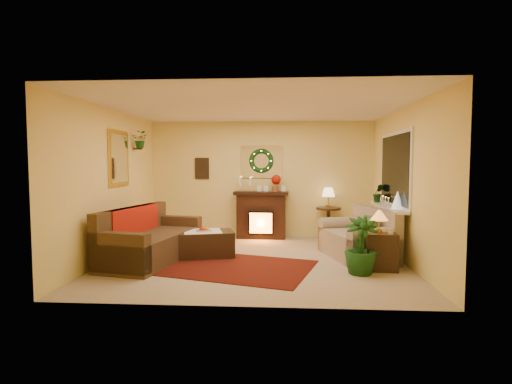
# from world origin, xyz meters

# --- Properties ---
(floor) EXTENTS (5.00, 5.00, 0.00)m
(floor) POSITION_xyz_m (0.00, 0.00, 0.00)
(floor) COLOR beige
(floor) RESTS_ON ground
(ceiling) EXTENTS (5.00, 5.00, 0.00)m
(ceiling) POSITION_xyz_m (0.00, 0.00, 2.60)
(ceiling) COLOR white
(ceiling) RESTS_ON ground
(wall_back) EXTENTS (5.00, 5.00, 0.00)m
(wall_back) POSITION_xyz_m (0.00, 2.25, 1.30)
(wall_back) COLOR #EFD88C
(wall_back) RESTS_ON ground
(wall_front) EXTENTS (5.00, 5.00, 0.00)m
(wall_front) POSITION_xyz_m (0.00, -2.25, 1.30)
(wall_front) COLOR #EFD88C
(wall_front) RESTS_ON ground
(wall_left) EXTENTS (4.50, 4.50, 0.00)m
(wall_left) POSITION_xyz_m (-2.50, 0.00, 1.30)
(wall_left) COLOR #EFD88C
(wall_left) RESTS_ON ground
(wall_right) EXTENTS (4.50, 4.50, 0.00)m
(wall_right) POSITION_xyz_m (2.50, 0.00, 1.30)
(wall_right) COLOR #EFD88C
(wall_right) RESTS_ON ground
(area_rug) EXTENTS (2.69, 2.30, 0.01)m
(area_rug) POSITION_xyz_m (-0.25, -0.52, 0.01)
(area_rug) COLOR #5D1A10
(area_rug) RESTS_ON floor
(sofa) EXTENTS (1.33, 2.26, 0.91)m
(sofa) POSITION_xyz_m (-1.74, -0.15, 0.43)
(sofa) COLOR #54391F
(sofa) RESTS_ON floor
(red_throw) EXTENTS (0.86, 1.40, 0.02)m
(red_throw) POSITION_xyz_m (-1.82, 0.04, 0.46)
(red_throw) COLOR #B11200
(red_throw) RESTS_ON sofa
(fireplace) EXTENTS (1.08, 0.39, 0.97)m
(fireplace) POSITION_xyz_m (0.01, 2.04, 0.55)
(fireplace) COLOR black
(fireplace) RESTS_ON floor
(poinsettia) EXTENTS (0.21, 0.21, 0.21)m
(poinsettia) POSITION_xyz_m (0.33, 2.06, 1.30)
(poinsettia) COLOR #A11505
(poinsettia) RESTS_ON fireplace
(mantel_candle_a) EXTENTS (0.06, 0.06, 0.19)m
(mantel_candle_a) POSITION_xyz_m (-0.46, 2.03, 1.26)
(mantel_candle_a) COLOR white
(mantel_candle_a) RESTS_ON fireplace
(mantel_candle_b) EXTENTS (0.06, 0.06, 0.17)m
(mantel_candle_b) POSITION_xyz_m (-0.23, 2.00, 1.26)
(mantel_candle_b) COLOR white
(mantel_candle_b) RESTS_ON fireplace
(mantel_mirror) EXTENTS (0.92, 0.02, 0.72)m
(mantel_mirror) POSITION_xyz_m (0.00, 2.23, 1.70)
(mantel_mirror) COLOR white
(mantel_mirror) RESTS_ON wall_back
(wreath) EXTENTS (0.55, 0.11, 0.55)m
(wreath) POSITION_xyz_m (0.00, 2.19, 1.72)
(wreath) COLOR #194719
(wreath) RESTS_ON wall_back
(wall_art) EXTENTS (0.32, 0.03, 0.48)m
(wall_art) POSITION_xyz_m (-1.35, 2.23, 1.55)
(wall_art) COLOR #381E11
(wall_art) RESTS_ON wall_back
(gold_mirror) EXTENTS (0.03, 0.84, 1.00)m
(gold_mirror) POSITION_xyz_m (-2.48, 0.30, 1.75)
(gold_mirror) COLOR gold
(gold_mirror) RESTS_ON wall_left
(hanging_plant) EXTENTS (0.33, 0.28, 0.36)m
(hanging_plant) POSITION_xyz_m (-2.34, 1.05, 1.97)
(hanging_plant) COLOR #194719
(hanging_plant) RESTS_ON wall_left
(loveseat) EXTENTS (1.25, 1.69, 0.87)m
(loveseat) POSITION_xyz_m (1.78, 0.27, 0.42)
(loveseat) COLOR #B5AA97
(loveseat) RESTS_ON floor
(window_frame) EXTENTS (0.03, 1.86, 1.36)m
(window_frame) POSITION_xyz_m (2.48, 0.55, 1.55)
(window_frame) COLOR white
(window_frame) RESTS_ON wall_right
(window_glass) EXTENTS (0.02, 1.70, 1.22)m
(window_glass) POSITION_xyz_m (2.47, 0.55, 1.55)
(window_glass) COLOR black
(window_glass) RESTS_ON wall_right
(window_sill) EXTENTS (0.22, 1.86, 0.04)m
(window_sill) POSITION_xyz_m (2.38, 0.55, 0.87)
(window_sill) COLOR white
(window_sill) RESTS_ON wall_right
(mini_tree) EXTENTS (0.21, 0.21, 0.31)m
(mini_tree) POSITION_xyz_m (2.41, 0.12, 1.04)
(mini_tree) COLOR white
(mini_tree) RESTS_ON window_sill
(sill_plant) EXTENTS (0.26, 0.21, 0.48)m
(sill_plant) POSITION_xyz_m (2.37, 1.29, 1.08)
(sill_plant) COLOR #305B2B
(sill_plant) RESTS_ON window_sill
(side_table_round) EXTENTS (0.61, 0.61, 0.71)m
(side_table_round) POSITION_xyz_m (1.48, 1.97, 0.32)
(side_table_round) COLOR black
(side_table_round) RESTS_ON floor
(lamp_cream) EXTENTS (0.28, 0.28, 0.43)m
(lamp_cream) POSITION_xyz_m (1.47, 1.99, 0.88)
(lamp_cream) COLOR #F8CB8D
(lamp_cream) RESTS_ON side_table_round
(end_table_square) EXTENTS (0.51, 0.51, 0.58)m
(end_table_square) POSITION_xyz_m (2.01, -0.46, 0.27)
(end_table_square) COLOR black
(end_table_square) RESTS_ON floor
(lamp_tiffany) EXTENTS (0.28, 0.28, 0.40)m
(lamp_tiffany) POSITION_xyz_m (1.97, -0.49, 0.74)
(lamp_tiffany) COLOR #FC8945
(lamp_tiffany) RESTS_ON end_table_square
(coffee_table) EXTENTS (1.20, 0.86, 0.45)m
(coffee_table) POSITION_xyz_m (-0.94, 0.19, 0.21)
(coffee_table) COLOR black
(coffee_table) RESTS_ON floor
(fruit_bowl) EXTENTS (0.28, 0.28, 0.06)m
(fruit_bowl) POSITION_xyz_m (-0.91, 0.17, 0.45)
(fruit_bowl) COLOR beige
(fruit_bowl) RESTS_ON coffee_table
(floor_palm) EXTENTS (1.45, 1.45, 2.56)m
(floor_palm) POSITION_xyz_m (1.64, -0.76, 0.45)
(floor_palm) COLOR #24581B
(floor_palm) RESTS_ON floor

